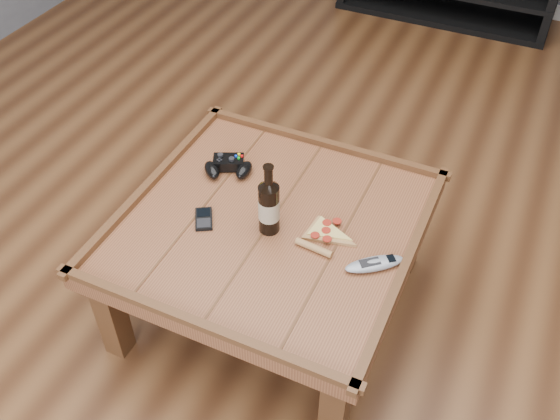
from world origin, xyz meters
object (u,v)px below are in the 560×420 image
at_px(beer_bottle, 269,205).
at_px(pizza_slice, 324,234).
at_px(smartphone, 204,219).
at_px(remote_control, 374,264).
at_px(game_controller, 228,167).
at_px(coffee_table, 270,234).

distance_m(beer_bottle, pizza_slice, 0.22).
xyz_separation_m(smartphone, remote_control, (0.61, 0.04, 0.01)).
bearing_deg(remote_control, pizza_slice, -145.80).
height_order(beer_bottle, pizza_slice, beer_bottle).
bearing_deg(game_controller, pizza_slice, -44.51).
bearing_deg(remote_control, beer_bottle, -130.94).
bearing_deg(remote_control, game_controller, -147.80).
distance_m(coffee_table, pizza_slice, 0.21).
relative_size(beer_bottle, smartphone, 2.28).
height_order(pizza_slice, smartphone, pizza_slice).
height_order(game_controller, pizza_slice, game_controller).
xyz_separation_m(pizza_slice, smartphone, (-0.41, -0.10, -0.00)).
relative_size(smartphone, remote_control, 0.63).
height_order(coffee_table, pizza_slice, same).
bearing_deg(coffee_table, remote_control, -6.49).
bearing_deg(smartphone, game_controller, 69.27).
xyz_separation_m(coffee_table, beer_bottle, (0.01, -0.03, 0.17)).
relative_size(pizza_slice, smartphone, 2.06).
bearing_deg(remote_control, coffee_table, -135.27).
bearing_deg(smartphone, coffee_table, -8.06).
bearing_deg(pizza_slice, coffee_table, -169.66).
xyz_separation_m(game_controller, remote_control, (0.65, -0.23, -0.01)).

